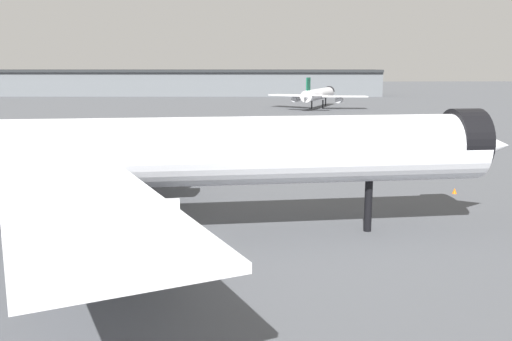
# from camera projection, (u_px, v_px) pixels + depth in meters

# --- Properties ---
(ground) EXTENTS (900.00, 900.00, 0.00)m
(ground) POSITION_uv_depth(u_px,v_px,m) (185.00, 240.00, 44.21)
(ground) COLOR #4C4F54
(airliner_near_gate) EXTENTS (58.33, 53.10, 15.86)m
(airliner_near_gate) POSITION_uv_depth(u_px,v_px,m) (163.00, 154.00, 43.11)
(airliner_near_gate) COLOR silver
(airliner_near_gate) RESTS_ON ground
(airliner_far_taxiway) EXTENTS (31.24, 34.92, 10.29)m
(airliner_far_taxiway) POSITION_uv_depth(u_px,v_px,m) (319.00, 94.00, 181.45)
(airliner_far_taxiway) COLOR white
(airliner_far_taxiway) RESTS_ON ground
(terminal_building) EXTENTS (253.34, 40.23, 19.40)m
(terminal_building) POSITION_uv_depth(u_px,v_px,m) (108.00, 82.00, 259.83)
(terminal_building) COLOR slate
(terminal_building) RESTS_ON ground
(traffic_cone_near_nose) EXTENTS (0.57, 0.57, 0.72)m
(traffic_cone_near_nose) POSITION_uv_depth(u_px,v_px,m) (134.00, 166.00, 74.82)
(traffic_cone_near_nose) COLOR #F2600C
(traffic_cone_near_nose) RESTS_ON ground
(traffic_cone_wingtip) EXTENTS (0.49, 0.49, 0.61)m
(traffic_cone_wingtip) POSITION_uv_depth(u_px,v_px,m) (455.00, 191.00, 60.25)
(traffic_cone_wingtip) COLOR #F2600C
(traffic_cone_wingtip) RESTS_ON ground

